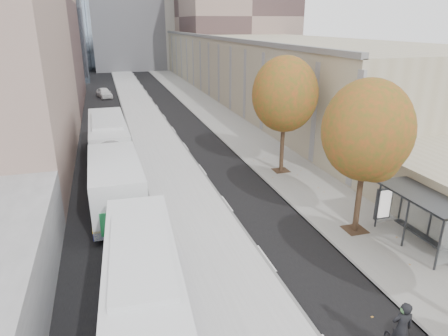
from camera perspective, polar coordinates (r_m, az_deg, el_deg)
name	(u,v)px	position (r m, az deg, el deg)	size (l,w,h in m)	color
bus_platform	(152,133)	(38.75, -10.24, 4.97)	(4.25, 150.00, 0.15)	#AFAFAF
sidewalk	(232,127)	(40.38, 1.14, 5.85)	(4.75, 150.00, 0.08)	gray
building_tan	(244,60)	(70.52, 2.81, 15.20)	(18.00, 92.00, 8.00)	tan
bus_shelter	(425,203)	(20.49, 26.83, -4.51)	(1.90, 4.40, 2.53)	#383A3F
tree_c	(367,131)	(19.68, 19.78, 5.04)	(4.20, 4.20, 7.28)	black
tree_d	(285,94)	(27.22, 8.68, 10.35)	(4.40, 4.40, 7.60)	black
bus_far	(111,154)	(27.73, -15.84, 1.88)	(2.97, 18.29, 3.04)	silver
distant_car	(104,93)	(59.34, -16.74, 10.25)	(1.63, 4.04, 1.38)	white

